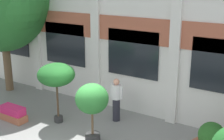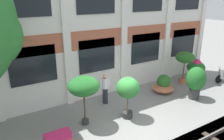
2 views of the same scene
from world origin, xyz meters
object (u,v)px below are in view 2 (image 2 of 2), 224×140
(potted_plant_terracotta_small, at_px, (185,59))
(potted_plant_low_pan, at_px, (128,89))
(potted_plant_square_trough, at_px, (58,139))
(potted_plant_tall_urn, at_px, (84,87))
(potted_plant_wide_bowl, at_px, (163,85))
(potted_plant_glazed_jar, at_px, (196,81))
(potted_plant_fluted_column, at_px, (196,68))
(resident_by_doorway, at_px, (105,88))

(potted_plant_terracotta_small, distance_m, potted_plant_low_pan, 5.44)
(potted_plant_square_trough, bearing_deg, potted_plant_tall_urn, 28.58)
(potted_plant_wide_bowl, relative_size, potted_plant_glazed_jar, 0.70)
(potted_plant_fluted_column, height_order, potted_plant_glazed_jar, potted_plant_glazed_jar)
(potted_plant_fluted_column, distance_m, potted_plant_tall_urn, 8.47)
(potted_plant_terracotta_small, relative_size, potted_plant_square_trough, 1.85)
(potted_plant_tall_urn, relative_size, potted_plant_square_trough, 2.00)
(potted_plant_terracotta_small, bearing_deg, potted_plant_fluted_column, 4.81)
(potted_plant_terracotta_small, height_order, potted_plant_square_trough, potted_plant_terracotta_small)
(potted_plant_fluted_column, xyz_separation_m, potted_plant_tall_urn, (-8.34, -1.13, 0.98))
(potted_plant_fluted_column, height_order, potted_plant_wide_bowl, potted_plant_fluted_column)
(potted_plant_square_trough, bearing_deg, resident_by_doorway, 32.53)
(resident_by_doorway, bearing_deg, potted_plant_low_pan, 12.67)
(potted_plant_low_pan, relative_size, potted_plant_glazed_jar, 1.09)
(potted_plant_glazed_jar, bearing_deg, potted_plant_terracotta_small, 57.31)
(potted_plant_fluted_column, relative_size, potted_plant_glazed_jar, 0.76)
(potted_plant_glazed_jar, bearing_deg, resident_by_doorway, 155.32)
(potted_plant_low_pan, distance_m, resident_by_doorway, 1.75)
(potted_plant_terracotta_small, relative_size, potted_plant_wide_bowl, 1.64)
(potted_plant_tall_urn, bearing_deg, potted_plant_glazed_jar, -7.44)
(potted_plant_tall_urn, xyz_separation_m, potted_plant_square_trough, (-1.42, -0.77, -1.45))
(potted_plant_tall_urn, height_order, resident_by_doorway, potted_plant_tall_urn)
(potted_plant_terracotta_small, relative_size, resident_by_doorway, 1.27)
(resident_by_doorway, bearing_deg, potted_plant_tall_urn, -47.65)
(potted_plant_tall_urn, bearing_deg, resident_by_doorway, 35.67)
(potted_plant_fluted_column, relative_size, resident_by_doorway, 0.85)
(potted_plant_tall_urn, height_order, potted_plant_terracotta_small, potted_plant_tall_urn)
(potted_plant_fluted_column, height_order, potted_plant_tall_urn, potted_plant_tall_urn)
(potted_plant_tall_urn, bearing_deg, potted_plant_square_trough, -151.42)
(potted_plant_square_trough, distance_m, potted_plant_glazed_jar, 7.36)
(potted_plant_terracotta_small, xyz_separation_m, potted_plant_low_pan, (-5.22, -1.50, -0.20))
(potted_plant_glazed_jar, height_order, resident_by_doorway, potted_plant_glazed_jar)
(resident_by_doorway, bearing_deg, potted_plant_square_trough, -50.80)
(resident_by_doorway, bearing_deg, potted_plant_terracotta_small, 94.92)
(potted_plant_tall_urn, relative_size, potted_plant_glazed_jar, 1.23)
(potted_plant_terracotta_small, xyz_separation_m, potted_plant_square_trough, (-8.47, -1.79, -1.29))
(potted_plant_tall_urn, bearing_deg, potted_plant_fluted_column, 7.69)
(potted_plant_terracotta_small, xyz_separation_m, potted_plant_glazed_jar, (-1.15, -1.79, -0.54))
(potted_plant_low_pan, xyz_separation_m, potted_plant_glazed_jar, (4.08, -0.29, -0.35))
(potted_plant_terracotta_small, height_order, potted_plant_wide_bowl, potted_plant_terracotta_small)
(potted_plant_wide_bowl, xyz_separation_m, potted_plant_glazed_jar, (0.81, -1.45, 0.61))
(potted_plant_wide_bowl, bearing_deg, potted_plant_glazed_jar, -60.81)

